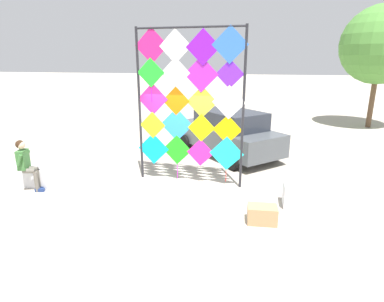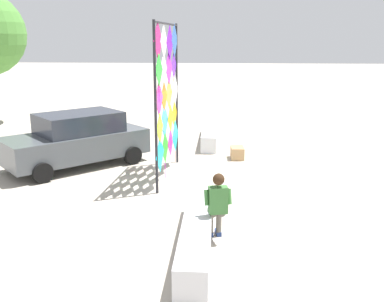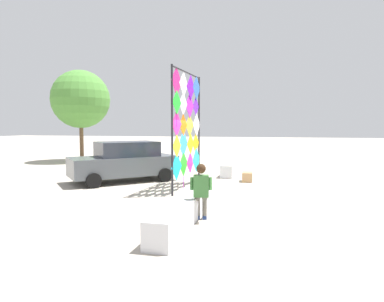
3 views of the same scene
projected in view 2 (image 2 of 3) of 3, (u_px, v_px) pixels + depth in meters
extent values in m
plane|color=#ADA393|center=(190.00, 177.00, 12.61)|extent=(120.00, 120.00, 0.00)
cube|color=silver|center=(197.00, 235.00, 8.22)|extent=(3.71, 0.53, 0.57)
cube|color=silver|center=(210.00, 135.00, 16.79)|extent=(3.71, 0.53, 0.57)
cylinder|color=#232328|center=(156.00, 110.00, 10.74)|extent=(0.07, 0.07, 4.27)
cylinder|color=#232328|center=(177.00, 96.00, 13.55)|extent=(0.07, 0.07, 4.27)
cylinder|color=#232328|center=(166.00, 24.00, 11.63)|extent=(2.93, 0.28, 0.06)
cube|color=#09C7E8|center=(160.00, 155.00, 11.40)|extent=(0.94, 0.08, 0.94)
cube|color=#1DD31A|center=(165.00, 147.00, 12.09)|extent=(0.87, 0.08, 0.87)
cylinder|color=#E116E5|center=(165.00, 170.00, 12.25)|extent=(0.02, 0.02, 0.44)
cube|color=#DB2197|center=(171.00, 142.00, 12.76)|extent=(0.79, 0.07, 0.79)
cube|color=#19E0E3|center=(175.00, 136.00, 13.46)|extent=(0.96, 0.09, 0.96)
cylinder|color=red|center=(175.00, 156.00, 13.62)|extent=(0.02, 0.02, 0.35)
cube|color=#CEF21B|center=(160.00, 128.00, 11.23)|extent=(0.77, 0.07, 0.77)
cube|color=#2A8FEF|center=(165.00, 121.00, 11.91)|extent=(0.95, 0.09, 0.95)
cylinder|color=orange|center=(165.00, 147.00, 12.09)|extent=(0.02, 0.02, 0.51)
cube|color=#E0F509|center=(171.00, 118.00, 12.60)|extent=(0.77, 0.07, 0.77)
cylinder|color=#2916E5|center=(171.00, 136.00, 12.74)|extent=(0.02, 0.02, 0.31)
cube|color=#F6BD05|center=(174.00, 114.00, 13.30)|extent=(0.80, 0.07, 0.81)
cylinder|color=blue|center=(174.00, 133.00, 13.44)|extent=(0.02, 0.02, 0.33)
cube|color=#E82490|center=(159.00, 99.00, 11.07)|extent=(0.90, 0.08, 0.90)
cube|color=orange|center=(164.00, 97.00, 11.73)|extent=(0.79, 0.07, 0.79)
cube|color=yellow|center=(169.00, 94.00, 12.44)|extent=(0.86, 0.08, 0.86)
cube|color=white|center=(175.00, 90.00, 13.13)|extent=(0.89, 0.08, 0.89)
cube|color=#23F02E|center=(159.00, 70.00, 10.87)|extent=(0.79, 0.07, 0.79)
cylinder|color=#E516DB|center=(159.00, 94.00, 11.02)|extent=(0.02, 0.02, 0.40)
cube|color=white|center=(164.00, 68.00, 11.54)|extent=(0.82, 0.08, 0.82)
cylinder|color=blue|center=(164.00, 90.00, 11.69)|extent=(0.02, 0.02, 0.32)
cube|color=#BF27CF|center=(169.00, 68.00, 12.23)|extent=(0.94, 0.08, 0.94)
cube|color=#7425F3|center=(174.00, 65.00, 12.95)|extent=(0.75, 0.07, 0.75)
cylinder|color=#96E516|center=(174.00, 85.00, 13.09)|extent=(0.02, 0.02, 0.37)
cube|color=#E6207D|center=(158.00, 41.00, 10.73)|extent=(0.96, 0.09, 0.96)
cube|color=white|center=(164.00, 42.00, 11.38)|extent=(0.89, 0.08, 0.89)
cube|color=#8216EE|center=(170.00, 42.00, 12.11)|extent=(0.92, 0.08, 0.92)
cube|color=blue|center=(175.00, 40.00, 12.76)|extent=(0.94, 0.08, 0.94)
cylinder|color=#666056|center=(219.00, 223.00, 8.76)|extent=(0.11, 0.11, 0.57)
cylinder|color=#666056|center=(221.00, 211.00, 8.53)|extent=(0.33, 0.19, 0.13)
cube|color=navy|center=(218.00, 232.00, 8.87)|extent=(0.26, 0.15, 0.09)
cylinder|color=#666056|center=(210.00, 223.00, 8.73)|extent=(0.11, 0.11, 0.57)
cylinder|color=#666056|center=(212.00, 211.00, 8.51)|extent=(0.33, 0.19, 0.13)
cube|color=navy|center=(210.00, 233.00, 8.85)|extent=(0.26, 0.15, 0.09)
cube|color=#3D7538|center=(218.00, 200.00, 8.30)|extent=(0.27, 0.39, 0.52)
sphere|color=#DBB293|center=(218.00, 180.00, 8.20)|extent=(0.22, 0.22, 0.22)
sphere|color=#382314|center=(219.00, 179.00, 8.18)|extent=(0.22, 0.22, 0.22)
cylinder|color=#3D7538|center=(229.00, 196.00, 8.33)|extent=(0.19, 0.11, 0.31)
cylinder|color=#3D7538|center=(206.00, 198.00, 8.28)|extent=(0.19, 0.11, 0.31)
cube|color=#4C5156|center=(76.00, 145.00, 13.50)|extent=(4.26, 4.35, 0.76)
cube|color=#282D38|center=(79.00, 123.00, 13.42)|extent=(2.81, 2.84, 0.61)
cylinder|color=black|center=(42.00, 173.00, 12.02)|extent=(0.55, 0.57, 0.57)
cylinder|color=black|center=(19.00, 159.00, 13.38)|extent=(0.55, 0.57, 0.57)
cylinder|color=black|center=(133.00, 155.00, 13.81)|extent=(0.55, 0.57, 0.57)
cylinder|color=black|center=(104.00, 145.00, 15.17)|extent=(0.55, 0.57, 0.57)
cube|color=tan|center=(237.00, 153.00, 14.46)|extent=(0.65, 0.45, 0.39)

